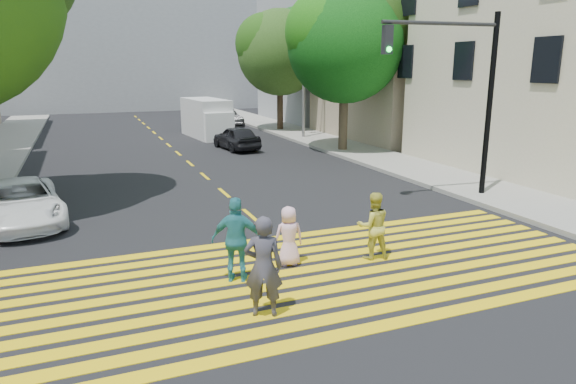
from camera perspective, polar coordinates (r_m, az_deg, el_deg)
ground at (r=10.05m, az=6.51°, el=-11.61°), size 120.00×120.00×0.00m
sidewalk_right at (r=26.67m, az=7.41°, el=4.58°), size 3.00×60.00×0.15m
crosswalk at (r=11.09m, az=3.36°, el=-9.01°), size 13.40×5.30×0.01m
lane_line at (r=31.07m, az=-13.56°, el=5.48°), size 0.12×34.40×0.01m
building_right_tan at (r=33.21m, az=14.36°, el=14.60°), size 10.00×10.00×10.00m
building_right_grey at (r=42.63m, az=5.40°, el=14.69°), size 10.00×10.00×10.00m
backdrop_block at (r=56.15m, az=-17.97°, el=14.90°), size 30.00×8.00×12.00m
tree_right_near at (r=26.37m, az=6.54°, el=16.63°), size 7.30×6.99×8.33m
tree_right_far at (r=34.99m, az=-0.79°, el=15.72°), size 7.03×6.72×8.10m
pedestrian_man at (r=9.00m, az=-2.75°, el=-8.29°), size 0.78×0.65×1.84m
pedestrian_woman at (r=11.82m, az=9.45°, el=-3.72°), size 0.87×0.75×1.56m
pedestrian_child at (r=11.31m, az=0.08°, el=-4.92°), size 0.69×0.48×1.34m
pedestrian_extra at (r=10.46m, az=-5.68°, el=-5.33°), size 1.12×0.81×1.77m
white_sedan at (r=16.10m, az=-27.51°, el=-1.05°), size 2.64×4.63×1.22m
dark_car_near at (r=27.35m, az=-5.76°, el=6.03°), size 1.92×3.85×1.26m
silver_car at (r=38.37m, az=-10.00°, el=8.11°), size 2.44×4.55×1.25m
dark_car_parked at (r=37.30m, az=-7.24°, el=8.17°), size 2.08×4.47×1.42m
white_van at (r=32.39m, az=-8.94°, el=7.99°), size 2.30×5.10×2.34m
traffic_signal at (r=17.36m, az=18.79°, el=11.61°), size 4.05×0.56×5.95m
street_lamp at (r=30.87m, az=1.47°, el=16.32°), size 2.22×0.67×9.85m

